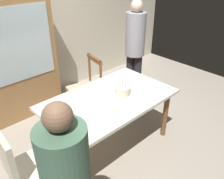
{
  "coord_description": "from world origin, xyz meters",
  "views": [
    {
      "loc": [
        -1.68,
        -1.82,
        2.27
      ],
      "look_at": [
        0.05,
        0.0,
        0.85
      ],
      "focal_mm": 37.91,
      "sensor_mm": 36.0,
      "label": 1
    }
  ],
  "objects_px": {
    "plate_far_side": "(93,93)",
    "chair_spindle_back": "(86,89)",
    "dining_table": "(109,104)",
    "china_cabinet": "(17,57)",
    "plate_near_celebrant": "(92,120)",
    "person_guest": "(135,46)",
    "birthday_cake": "(123,91)",
    "chair_upholstered": "(23,166)"
  },
  "relations": [
    {
      "from": "chair_upholstered",
      "to": "china_cabinet",
      "type": "distance_m",
      "value": 1.85
    },
    {
      "from": "plate_near_celebrant",
      "to": "person_guest",
      "type": "relative_size",
      "value": 0.13
    },
    {
      "from": "china_cabinet",
      "to": "chair_spindle_back",
      "type": "bearing_deg",
      "value": -48.24
    },
    {
      "from": "plate_far_side",
      "to": "chair_spindle_back",
      "type": "xyz_separation_m",
      "value": [
        0.33,
        0.58,
        -0.3
      ]
    },
    {
      "from": "plate_far_side",
      "to": "china_cabinet",
      "type": "relative_size",
      "value": 0.12
    },
    {
      "from": "dining_table",
      "to": "china_cabinet",
      "type": "relative_size",
      "value": 0.85
    },
    {
      "from": "chair_spindle_back",
      "to": "china_cabinet",
      "type": "height_order",
      "value": "china_cabinet"
    },
    {
      "from": "chair_spindle_back",
      "to": "chair_upholstered",
      "type": "bearing_deg",
      "value": -148.85
    },
    {
      "from": "plate_near_celebrant",
      "to": "china_cabinet",
      "type": "height_order",
      "value": "china_cabinet"
    },
    {
      "from": "plate_far_side",
      "to": "chair_spindle_back",
      "type": "height_order",
      "value": "chair_spindle_back"
    },
    {
      "from": "plate_near_celebrant",
      "to": "birthday_cake",
      "type": "bearing_deg",
      "value": 14.29
    },
    {
      "from": "china_cabinet",
      "to": "plate_near_celebrant",
      "type": "bearing_deg",
      "value": -90.35
    },
    {
      "from": "plate_near_celebrant",
      "to": "chair_spindle_back",
      "type": "relative_size",
      "value": 0.23
    },
    {
      "from": "dining_table",
      "to": "plate_far_side",
      "type": "height_order",
      "value": "plate_far_side"
    },
    {
      "from": "plate_far_side",
      "to": "chair_spindle_back",
      "type": "relative_size",
      "value": 0.23
    },
    {
      "from": "chair_spindle_back",
      "to": "china_cabinet",
      "type": "bearing_deg",
      "value": 131.76
    },
    {
      "from": "birthday_cake",
      "to": "plate_near_celebrant",
      "type": "bearing_deg",
      "value": -165.71
    },
    {
      "from": "plate_near_celebrant",
      "to": "plate_far_side",
      "type": "relative_size",
      "value": 1.0
    },
    {
      "from": "plate_far_side",
      "to": "plate_near_celebrant",
      "type": "bearing_deg",
      "value": -129.84
    },
    {
      "from": "chair_upholstered",
      "to": "plate_far_side",
      "type": "bearing_deg",
      "value": 14.63
    },
    {
      "from": "plate_near_celebrant",
      "to": "dining_table",
      "type": "bearing_deg",
      "value": 26.12
    },
    {
      "from": "dining_table",
      "to": "plate_near_celebrant",
      "type": "height_order",
      "value": "plate_near_celebrant"
    },
    {
      "from": "plate_near_celebrant",
      "to": "chair_spindle_back",
      "type": "bearing_deg",
      "value": 55.84
    },
    {
      "from": "chair_spindle_back",
      "to": "china_cabinet",
      "type": "xyz_separation_m",
      "value": [
        -0.68,
        0.76,
        0.49
      ]
    },
    {
      "from": "chair_upholstered",
      "to": "china_cabinet",
      "type": "relative_size",
      "value": 0.5
    },
    {
      "from": "dining_table",
      "to": "plate_far_side",
      "type": "bearing_deg",
      "value": 110.34
    },
    {
      "from": "person_guest",
      "to": "plate_near_celebrant",
      "type": "bearing_deg",
      "value": -152.23
    },
    {
      "from": "dining_table",
      "to": "plate_far_side",
      "type": "xyz_separation_m",
      "value": [
        -0.08,
        0.22,
        0.09
      ]
    },
    {
      "from": "dining_table",
      "to": "china_cabinet",
      "type": "height_order",
      "value": "china_cabinet"
    },
    {
      "from": "plate_near_celebrant",
      "to": "chair_upholstered",
      "type": "distance_m",
      "value": 0.8
    },
    {
      "from": "dining_table",
      "to": "plate_near_celebrant",
      "type": "relative_size",
      "value": 7.34
    },
    {
      "from": "plate_near_celebrant",
      "to": "china_cabinet",
      "type": "relative_size",
      "value": 0.12
    },
    {
      "from": "dining_table",
      "to": "person_guest",
      "type": "xyz_separation_m",
      "value": [
        1.18,
        0.63,
        0.32
      ]
    },
    {
      "from": "chair_upholstered",
      "to": "person_guest",
      "type": "distance_m",
      "value": 2.51
    },
    {
      "from": "birthday_cake",
      "to": "china_cabinet",
      "type": "distance_m",
      "value": 1.73
    },
    {
      "from": "birthday_cake",
      "to": "chair_spindle_back",
      "type": "relative_size",
      "value": 0.29
    },
    {
      "from": "plate_near_celebrant",
      "to": "chair_upholstered",
      "type": "height_order",
      "value": "chair_upholstered"
    },
    {
      "from": "chair_upholstered",
      "to": "plate_near_celebrant",
      "type": "bearing_deg",
      "value": -10.85
    },
    {
      "from": "chair_spindle_back",
      "to": "chair_upholstered",
      "type": "relative_size",
      "value": 1.0
    },
    {
      "from": "chair_spindle_back",
      "to": "dining_table",
      "type": "bearing_deg",
      "value": -107.08
    },
    {
      "from": "plate_near_celebrant",
      "to": "china_cabinet",
      "type": "xyz_separation_m",
      "value": [
        0.01,
        1.78,
        0.2
      ]
    },
    {
      "from": "dining_table",
      "to": "birthday_cake",
      "type": "height_order",
      "value": "birthday_cake"
    }
  ]
}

